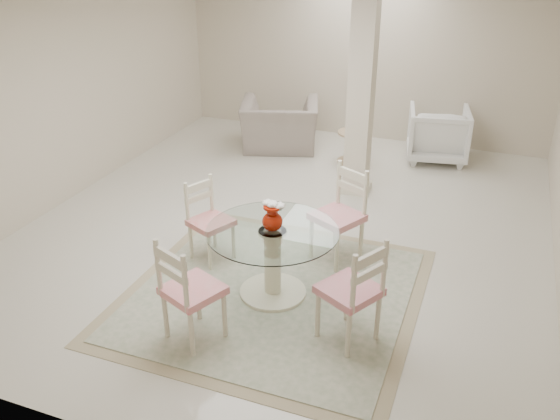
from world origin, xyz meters
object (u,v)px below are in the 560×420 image
(column, at_px, (361,94))
(armchair_white, at_px, (438,134))
(red_vase, at_px, (273,217))
(dining_chair_west, at_px, (207,214))
(recliner_taupe, at_px, (280,125))
(dining_chair_east, at_px, (356,286))
(dining_table, at_px, (273,263))
(dining_chair_south, at_px, (186,285))
(dining_chair_north, at_px, (342,208))
(side_table, at_px, (353,149))

(column, bearing_deg, armchair_white, 61.20)
(red_vase, bearing_deg, dining_chair_west, 155.52)
(column, height_order, recliner_taupe, column)
(red_vase, xyz_separation_m, dining_chair_west, (-0.92, 0.42, -0.34))
(column, bearing_deg, dining_chair_west, -115.06)
(column, height_order, dining_chair_east, column)
(dining_table, xyz_separation_m, recliner_taupe, (-1.40, 3.87, 0.02))
(dining_chair_west, height_order, dining_chair_south, dining_chair_south)
(red_vase, xyz_separation_m, recliner_taupe, (-1.40, 3.86, -0.48))
(dining_chair_west, xyz_separation_m, armchair_white, (1.93, 3.86, -0.12))
(red_vase, bearing_deg, dining_chair_north, 65.08)
(dining_table, distance_m, dining_chair_east, 1.05)
(dining_chair_west, relative_size, recliner_taupe, 0.84)
(column, height_order, dining_chair_south, column)
(dining_chair_north, height_order, dining_chair_south, dining_chair_north)
(dining_chair_north, relative_size, side_table, 2.36)
(dining_chair_west, bearing_deg, armchair_white, -1.82)
(armchair_white, bearing_deg, dining_chair_east, 78.48)
(recliner_taupe, relative_size, side_table, 2.42)
(column, bearing_deg, dining_chair_south, -98.95)
(red_vase, relative_size, dining_chair_south, 0.27)
(dining_chair_south, height_order, armchair_white, dining_chair_south)
(dining_chair_east, relative_size, recliner_taupe, 0.95)
(dining_chair_east, relative_size, armchair_white, 1.27)
(dining_chair_south, bearing_deg, dining_chair_north, -91.44)
(dining_chair_west, bearing_deg, red_vase, -89.69)
(dining_chair_north, distance_m, armchair_white, 3.41)
(dining_chair_north, distance_m, recliner_taupe, 3.47)
(dining_chair_west, distance_m, armchair_white, 4.32)
(recliner_taupe, distance_m, side_table, 1.28)
(dining_chair_east, bearing_deg, red_vase, -86.55)
(dining_chair_north, height_order, dining_chair_west, dining_chair_north)
(red_vase, bearing_deg, dining_chair_south, -114.49)
(column, relative_size, dining_chair_north, 2.33)
(recliner_taupe, bearing_deg, dining_chair_south, 83.73)
(dining_table, bearing_deg, dining_chair_north, 65.15)
(dining_chair_west, height_order, side_table, dining_chair_west)
(column, relative_size, dining_chair_east, 2.38)
(recliner_taupe, bearing_deg, dining_chair_east, 100.68)
(dining_chair_west, bearing_deg, recliner_taupe, 32.71)
(dining_table, relative_size, armchair_white, 1.41)
(armchair_white, bearing_deg, column, 50.67)
(red_vase, height_order, dining_chair_north, dining_chair_north)
(dining_chair_south, bearing_deg, recliner_taupe, -55.23)
(side_table, bearing_deg, armchair_white, 27.42)
(dining_table, height_order, side_table, dining_table)
(dining_chair_east, xyz_separation_m, side_table, (-1.08, 4.11, -0.37))
(dining_chair_east, bearing_deg, recliner_taupe, -122.98)
(dining_table, xyz_separation_m, red_vase, (0.00, 0.00, 0.50))
(dining_table, bearing_deg, dining_chair_south, -114.56)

